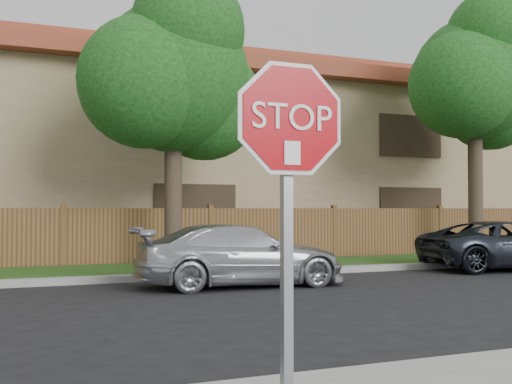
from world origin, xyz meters
name	(u,v)px	position (x,y,z in m)	size (l,w,h in m)	color
far_curb	(73,281)	(0.00, 8.15, 0.07)	(70.00, 0.30, 0.15)	gray
grass_strip	(68,274)	(0.00, 9.80, 0.06)	(70.00, 3.00, 0.12)	#1E4714
fence	(63,239)	(0.00, 11.40, 0.80)	(70.00, 0.12, 1.60)	#4E341B
apartment_building	(53,153)	(0.00, 17.00, 3.53)	(35.20, 9.20, 7.20)	#94815C
tree_mid	(176,77)	(2.52, 9.57, 4.87)	(4.80, 3.90, 7.35)	#382B21
tree_right	(478,79)	(12.02, 9.57, 5.57)	(4.80, 3.90, 8.20)	#382B21
stop_sign	(289,169)	(0.54, -1.48, 1.83)	(1.01, 0.13, 2.55)	gray
sedan_right	(241,255)	(3.17, 6.61, 0.63)	(1.76, 4.34, 1.26)	#B9BBC1
sedan_far_right	(508,245)	(10.79, 7.18, 0.63)	(2.09, 4.54, 1.26)	#282D36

